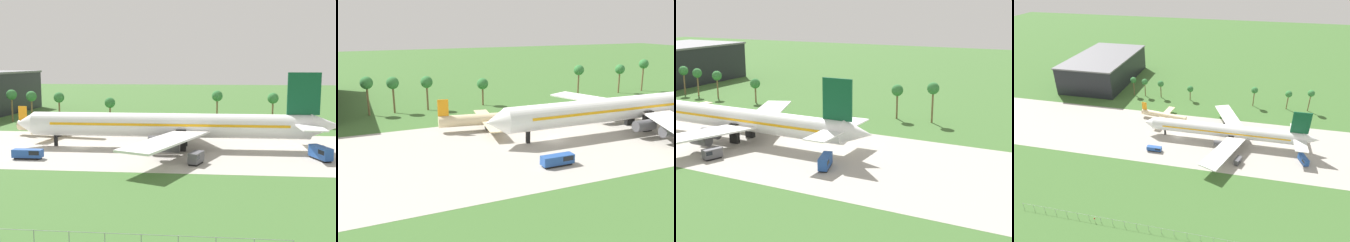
{
  "view_description": "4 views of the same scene",
  "coord_description": "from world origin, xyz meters",
  "views": [
    {
      "loc": [
        31.05,
        -97.61,
        20.36
      ],
      "look_at": [
        21.43,
        1.16,
        6.61
      ],
      "focal_mm": 45.0,
      "sensor_mm": 36.0,
      "label": 1
    },
    {
      "loc": [
        -41.77,
        -69.63,
        26.16
      ],
      "look_at": [
        -11.59,
        1.16,
        5.61
      ],
      "focal_mm": 40.0,
      "sensor_mm": 36.0,
      "label": 2
    },
    {
      "loc": [
        101.86,
        -90.98,
        34.12
      ],
      "look_at": [
        54.46,
        1.16,
        8.47
      ],
      "focal_mm": 50.0,
      "sensor_mm": 36.0,
      "label": 3
    },
    {
      "loc": [
        28.05,
        -115.53,
        74.19
      ],
      "look_at": [
        1.01,
        5.0,
        6.0
      ],
      "focal_mm": 32.0,
      "sensor_mm": 36.0,
      "label": 4
    }
  ],
  "objects": [
    {
      "name": "regional_aircraft",
      "position": [
        -10.83,
        14.67,
        2.7
      ],
      "size": [
        24.43,
        22.11,
        8.21
      ],
      "color": "beige",
      "rests_on": "ground_plane"
    },
    {
      "name": "palm_tree_row",
      "position": [
        8.58,
        41.88,
        8.72
      ],
      "size": [
        103.73,
        3.6,
        12.23
      ],
      "color": "brown",
      "rests_on": "ground_plane"
    },
    {
      "name": "jet_airliner",
      "position": [
        23.08,
        1.16,
        5.56
      ],
      "size": [
        77.78,
        57.56,
        18.2
      ],
      "color": "white",
      "rests_on": "ground_plane"
    },
    {
      "name": "fuel_truck",
      "position": [
        28.57,
        -14.5,
        1.35
      ],
      "size": [
        3.37,
        4.76,
        2.51
      ],
      "color": "black",
      "rests_on": "ground_plane"
    },
    {
      "name": "catering_van",
      "position": [
        54.72,
        -8.2,
        1.56
      ],
      "size": [
        3.86,
        6.72,
        2.92
      ],
      "color": "black",
      "rests_on": "ground_plane"
    }
  ]
}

